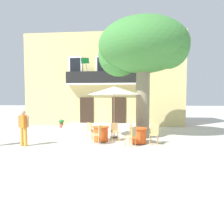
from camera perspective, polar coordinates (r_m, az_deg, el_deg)
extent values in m
plane|color=beige|center=(11.74, -6.39, -7.01)|extent=(120.00, 120.00, 0.00)
cube|color=#DBC67F|center=(18.51, -1.75, 8.49)|extent=(13.00, 4.00, 7.50)
cube|color=#332319|center=(16.69, -7.03, 0.08)|extent=(1.10, 0.08, 2.30)
cube|color=#332319|center=(16.33, 1.92, 0.03)|extent=(1.10, 0.08, 2.30)
cube|color=silver|center=(17.05, -10.15, 11.92)|extent=(1.10, 0.08, 1.90)
cube|color=black|center=(17.03, -10.18, 11.93)|extent=(0.84, 0.04, 1.60)
cube|color=silver|center=(16.61, -2.65, 12.19)|extent=(1.10, 0.08, 1.90)
cube|color=black|center=(16.58, -2.66, 12.21)|extent=(0.84, 0.04, 1.60)
cube|color=silver|center=(16.46, 5.14, 12.27)|extent=(1.10, 0.08, 1.90)
cube|color=black|center=(16.43, 5.14, 12.28)|extent=(0.84, 0.04, 1.60)
cube|color=silver|center=(16.18, -2.77, 7.75)|extent=(5.60, 0.65, 0.12)
cube|color=black|center=(15.94, -2.93, 9.66)|extent=(5.60, 0.06, 0.90)
cylinder|color=#B2B2B7|center=(16.39, -7.14, 12.64)|extent=(0.04, 0.95, 1.33)
cube|color=#146B2D|center=(16.01, -7.50, 13.95)|extent=(0.60, 0.29, 0.38)
cylinder|color=#B2B2B7|center=(16.05, 1.47, 12.86)|extent=(0.04, 0.95, 1.33)
cube|color=#192D9E|center=(15.66, 1.36, 14.21)|extent=(0.60, 0.29, 0.38)
cylinder|color=#47423D|center=(16.70, -10.68, 8.30)|extent=(0.35, 0.35, 0.30)
ellipsoid|color=#38843D|center=(16.74, -10.70, 9.56)|extent=(0.45, 0.45, 0.44)
cylinder|color=slate|center=(16.35, -5.45, 8.46)|extent=(0.26, 0.26, 0.31)
ellipsoid|color=#4C8E38|center=(16.39, -5.46, 9.84)|extent=(0.34, 0.34, 0.48)
cylinder|color=#995638|center=(16.14, -0.04, 8.48)|extent=(0.29, 0.29, 0.28)
ellipsoid|color=#4C8E38|center=(16.17, -0.04, 9.85)|extent=(0.38, 0.38, 0.49)
cylinder|color=#47423D|center=(16.07, 5.48, 8.51)|extent=(0.26, 0.26, 0.29)
ellipsoid|color=#2D7533|center=(16.10, 5.48, 9.86)|extent=(0.33, 0.33, 0.47)
cube|color=silver|center=(15.60, -3.09, -3.92)|extent=(5.32, 2.01, 0.25)
cylinder|color=#7F755B|center=(11.55, 8.52, 2.09)|extent=(0.75, 0.75, 3.73)
ellipsoid|color=#3D7F38|center=(11.92, 8.66, 17.74)|extent=(4.92, 4.43, 2.95)
sphere|color=#3D7F38|center=(12.44, 2.01, 15.43)|extent=(2.46, 2.46, 2.46)
sphere|color=#3D7F38|center=(11.52, 15.20, 16.91)|extent=(2.21, 2.21, 2.21)
cylinder|color=#EA561E|center=(10.56, -3.15, -6.14)|extent=(0.74, 0.74, 0.68)
cylinder|color=#EA561E|center=(10.51, -3.15, -4.15)|extent=(0.86, 0.86, 0.04)
cylinder|color=#2D2823|center=(10.63, -3.14, -8.03)|extent=(0.44, 0.44, 0.03)
cylinder|color=tan|center=(11.41, -5.40, -6.17)|extent=(0.04, 0.04, 0.45)
cylinder|color=tan|center=(11.14, -4.35, -6.40)|extent=(0.04, 0.04, 0.45)
cylinder|color=tan|center=(11.21, -6.80, -6.35)|extent=(0.04, 0.04, 0.45)
cylinder|color=tan|center=(10.94, -5.77, -6.59)|extent=(0.04, 0.04, 0.45)
cube|color=tan|center=(11.13, -5.59, -5.13)|extent=(0.57, 0.57, 0.04)
cube|color=tan|center=(11.00, -6.35, -4.04)|extent=(0.31, 0.29, 0.42)
cylinder|color=tan|center=(9.78, -5.65, -7.80)|extent=(0.04, 0.04, 0.45)
cylinder|color=tan|center=(10.10, -5.02, -7.44)|extent=(0.04, 0.04, 0.45)
cylinder|color=tan|center=(9.68, -3.72, -7.91)|extent=(0.04, 0.04, 0.45)
cylinder|color=tan|center=(10.00, -3.15, -7.54)|extent=(0.04, 0.04, 0.45)
cube|color=tan|center=(9.84, -4.39, -6.27)|extent=(0.45, 0.45, 0.04)
cube|color=tan|center=(9.75, -3.38, -4.99)|extent=(0.09, 0.38, 0.42)
cylinder|color=tan|center=(10.60, 1.95, -6.90)|extent=(0.04, 0.04, 0.45)
cylinder|color=tan|center=(10.52, 0.14, -6.97)|extent=(0.04, 0.04, 0.45)
cylinder|color=tan|center=(10.92, 1.53, -6.59)|extent=(0.04, 0.04, 0.45)
cylinder|color=tan|center=(10.85, -0.23, -6.65)|extent=(0.04, 0.04, 0.45)
cube|color=tan|center=(10.68, 0.85, -5.48)|extent=(0.50, 0.50, 0.04)
cube|color=tan|center=(10.82, 0.65, -4.14)|extent=(0.38, 0.15, 0.42)
cylinder|color=#EA561E|center=(10.13, 7.34, -6.59)|extent=(0.74, 0.74, 0.68)
cylinder|color=#EA561E|center=(10.07, 7.36, -4.51)|extent=(0.86, 0.86, 0.04)
cylinder|color=#2D2823|center=(10.19, 7.33, -8.55)|extent=(0.44, 0.44, 0.03)
cylinder|color=tan|center=(9.46, 3.69, -8.17)|extent=(0.04, 0.04, 0.45)
cylinder|color=tan|center=(9.74, 4.78, -7.84)|extent=(0.04, 0.04, 0.45)
cylinder|color=tan|center=(9.29, 5.48, -8.41)|extent=(0.04, 0.04, 0.45)
cylinder|color=tan|center=(9.57, 6.53, -8.05)|extent=(0.04, 0.04, 0.45)
cube|color=tan|center=(9.47, 5.13, -6.66)|extent=(0.55, 0.55, 0.04)
cube|color=tan|center=(9.34, 6.09, -5.38)|extent=(0.23, 0.35, 0.42)
cylinder|color=tan|center=(9.84, 12.42, -7.79)|extent=(0.04, 0.04, 0.45)
cylinder|color=tan|center=(9.88, 10.45, -7.72)|extent=(0.04, 0.04, 0.45)
cylinder|color=tan|center=(10.17, 12.66, -7.43)|extent=(0.04, 0.04, 0.45)
cylinder|color=tan|center=(10.21, 10.75, -7.36)|extent=(0.04, 0.04, 0.45)
cube|color=tan|center=(9.98, 11.58, -6.19)|extent=(0.49, 0.49, 0.04)
cube|color=tan|center=(10.12, 11.74, -4.74)|extent=(0.38, 0.13, 0.42)
cylinder|color=tan|center=(11.07, 6.78, -6.48)|extent=(0.04, 0.04, 0.45)
cylinder|color=tan|center=(10.75, 7.30, -6.78)|extent=(0.04, 0.04, 0.45)
cylinder|color=tan|center=(10.98, 5.07, -6.55)|extent=(0.04, 0.04, 0.45)
cylinder|color=tan|center=(10.65, 5.54, -6.86)|extent=(0.04, 0.04, 0.45)
cube|color=tan|center=(10.82, 6.18, -5.39)|extent=(0.49, 0.49, 0.04)
cube|color=tan|center=(10.74, 5.26, -4.21)|extent=(0.14, 0.38, 0.42)
cylinder|color=#997A56|center=(11.39, 0.59, -0.85)|extent=(0.06, 0.06, 2.55)
cylinder|color=#333333|center=(11.55, 0.59, -6.97)|extent=(0.44, 0.44, 0.08)
cone|color=white|center=(11.37, 0.59, 5.95)|extent=(2.90, 2.90, 0.45)
cylinder|color=#995638|center=(16.11, -13.87, -3.66)|extent=(0.30, 0.30, 0.32)
ellipsoid|color=#2D7533|center=(16.08, -13.89, -2.54)|extent=(0.39, 0.39, 0.31)
cylinder|color=gold|center=(10.33, -23.72, -6.33)|extent=(0.14, 0.14, 0.86)
cylinder|color=gold|center=(10.25, -22.84, -6.39)|extent=(0.14, 0.14, 0.86)
cube|color=orange|center=(10.19, -23.38, -2.43)|extent=(0.40, 0.35, 0.56)
sphere|color=tan|center=(10.16, -23.43, -0.19)|extent=(0.22, 0.22, 0.22)
cylinder|color=tan|center=(10.30, -24.45, -2.40)|extent=(0.09, 0.09, 0.52)
cylinder|color=tan|center=(10.09, -22.28, -2.46)|extent=(0.09, 0.09, 0.52)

